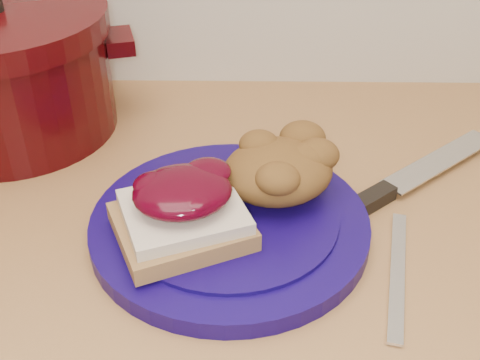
{
  "coord_description": "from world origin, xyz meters",
  "views": [
    {
      "loc": [
        0.08,
        0.99,
        1.29
      ],
      "look_at": [
        0.07,
        1.47,
        0.95
      ],
      "focal_mm": 45.0,
      "sensor_mm": 36.0,
      "label": 1
    }
  ],
  "objects_px": {
    "plate": "(230,225)",
    "dutch_oven": "(5,71)",
    "butter_knife": "(397,272)",
    "chef_knife": "(381,195)"
  },
  "relations": [
    {
      "from": "chef_knife",
      "to": "butter_knife",
      "type": "bearing_deg",
      "value": -131.69
    },
    {
      "from": "chef_knife",
      "to": "butter_knife",
      "type": "xyz_separation_m",
      "value": [
        -0.0,
        -0.11,
        -0.0
      ]
    },
    {
      "from": "butter_knife",
      "to": "chef_knife",
      "type": "bearing_deg",
      "value": 10.61
    },
    {
      "from": "plate",
      "to": "dutch_oven",
      "type": "xyz_separation_m",
      "value": [
        -0.28,
        0.21,
        0.07
      ]
    },
    {
      "from": "butter_knife",
      "to": "dutch_oven",
      "type": "bearing_deg",
      "value": 71.27
    },
    {
      "from": "chef_knife",
      "to": "plate",
      "type": "bearing_deg",
      "value": 158.99
    },
    {
      "from": "chef_knife",
      "to": "dutch_oven",
      "type": "bearing_deg",
      "value": 121.26
    },
    {
      "from": "plate",
      "to": "chef_knife",
      "type": "bearing_deg",
      "value": 18.79
    },
    {
      "from": "plate",
      "to": "chef_knife",
      "type": "height_order",
      "value": "plate"
    },
    {
      "from": "plate",
      "to": "dutch_oven",
      "type": "distance_m",
      "value": 0.35
    }
  ]
}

